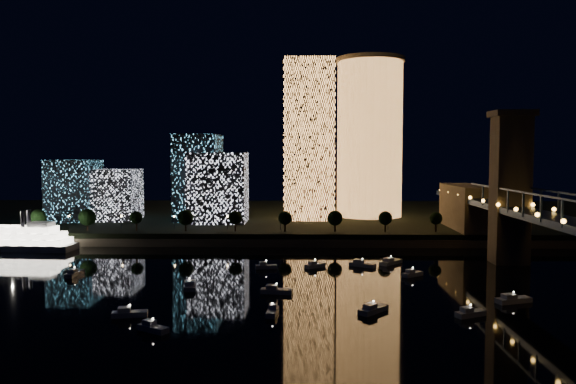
% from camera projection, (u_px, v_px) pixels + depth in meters
% --- Properties ---
extents(ground, '(520.00, 520.00, 0.00)m').
position_uv_depth(ground, '(314.00, 301.00, 136.87)').
color(ground, black).
rests_on(ground, ground).
extents(far_bank, '(420.00, 160.00, 5.00)m').
position_uv_depth(far_bank, '(308.00, 218.00, 296.29)').
color(far_bank, black).
rests_on(far_bank, ground).
extents(seawall, '(420.00, 6.00, 3.00)m').
position_uv_depth(seawall, '(310.00, 243.00, 218.56)').
color(seawall, '#6B5E4C').
rests_on(seawall, ground).
extents(tower_cylindrical, '(34.00, 34.00, 78.15)m').
position_uv_depth(tower_cylindrical, '(370.00, 138.00, 278.52)').
color(tower_cylindrical, '#F7A04F').
rests_on(tower_cylindrical, far_bank).
extents(tower_rectangular, '(23.73, 23.73, 75.51)m').
position_uv_depth(tower_rectangular, '(309.00, 140.00, 268.08)').
color(tower_rectangular, '#F7A04F').
rests_on(tower_rectangular, far_bank).
extents(midrise_blocks, '(91.21, 33.37, 40.18)m').
position_uv_depth(midrise_blocks, '(162.00, 186.00, 261.53)').
color(midrise_blocks, white).
rests_on(midrise_blocks, far_bank).
extents(riverboat, '(52.01, 14.09, 15.49)m').
position_uv_depth(riverboat, '(5.00, 239.00, 210.48)').
color(riverboat, silver).
rests_on(riverboat, ground).
extents(motorboats, '(124.65, 79.11, 2.78)m').
position_uv_depth(motorboats, '(306.00, 285.00, 149.92)').
color(motorboats, silver).
rests_on(motorboats, ground).
extents(esplanade_trees, '(165.68, 6.90, 8.95)m').
position_uv_depth(esplanade_trees, '(213.00, 218.00, 225.00)').
color(esplanade_trees, black).
rests_on(esplanade_trees, far_bank).
extents(street_lamps, '(132.70, 0.70, 5.65)m').
position_uv_depth(street_lamps, '(227.00, 220.00, 230.94)').
color(street_lamps, black).
rests_on(street_lamps, far_bank).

